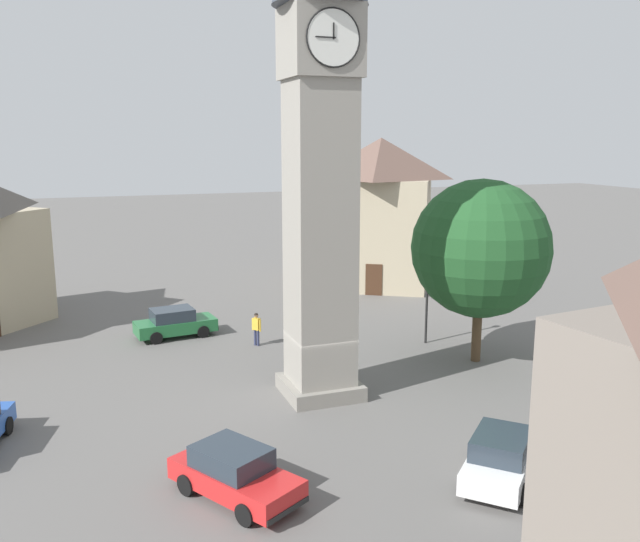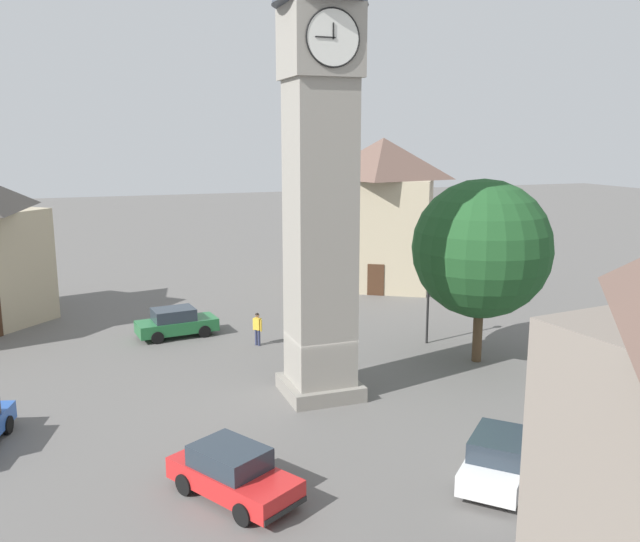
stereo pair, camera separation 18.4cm
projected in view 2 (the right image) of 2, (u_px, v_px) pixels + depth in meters
ground_plane at (320, 394)px, 27.12m from camera, size 200.00×200.00×0.00m
clock_tower at (320, 70)px, 24.62m from camera, size 3.55×3.55×21.70m
car_silver_kerb at (621, 367)px, 28.04m from camera, size 3.47×4.43×1.53m
car_red_corner at (233, 473)px, 19.21m from camera, size 3.54×4.41×1.53m
car_white_side at (500, 457)px, 20.17m from camera, size 4.14×4.08×1.53m
car_black_far at (176, 322)px, 34.82m from camera, size 4.31×2.20×1.53m
pedestrian at (257, 326)px, 33.29m from camera, size 0.39×0.46×1.69m
tree at (482, 249)px, 30.11m from camera, size 6.31×6.31×8.48m
building_terrace_right at (382, 212)px, 46.00m from camera, size 9.30×9.12×10.26m
lamp_post at (428, 284)px, 33.26m from camera, size 0.36×0.36×4.50m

